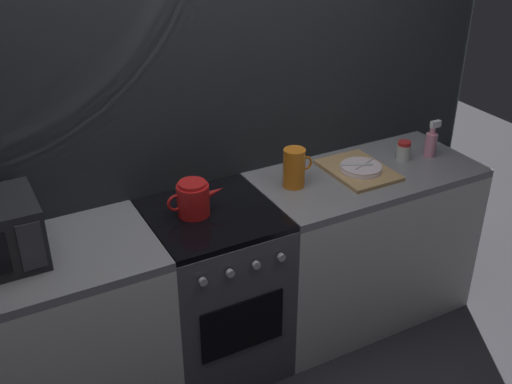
% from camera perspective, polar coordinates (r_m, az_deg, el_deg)
% --- Properties ---
extents(ground_plane, '(8.00, 8.00, 0.00)m').
position_cam_1_polar(ground_plane, '(3.45, -3.53, -14.92)').
color(ground_plane, '#2D2D33').
extents(back_wall, '(3.60, 0.05, 2.40)m').
position_cam_1_polar(back_wall, '(3.04, -6.80, 5.72)').
color(back_wall, gray).
rests_on(back_wall, ground_plane).
extents(counter_left, '(1.20, 0.60, 0.90)m').
position_cam_1_polar(counter_left, '(2.99, -20.05, -13.43)').
color(counter_left, silver).
rests_on(counter_left, ground_plane).
extents(stove_unit, '(0.60, 0.63, 0.90)m').
position_cam_1_polar(stove_unit, '(3.15, -3.76, -8.99)').
color(stove_unit, '#4C4C51').
rests_on(stove_unit, ground_plane).
extents(counter_right, '(1.20, 0.60, 0.90)m').
position_cam_1_polar(counter_right, '(3.54, 9.58, -4.67)').
color(counter_right, silver).
rests_on(counter_right, ground_plane).
extents(kettle, '(0.28, 0.15, 0.17)m').
position_cam_1_polar(kettle, '(2.86, -5.76, -0.61)').
color(kettle, red).
rests_on(kettle, stove_unit).
extents(pitcher, '(0.16, 0.11, 0.20)m').
position_cam_1_polar(pitcher, '(3.09, 3.53, 2.23)').
color(pitcher, orange).
rests_on(pitcher, counter_right).
extents(dish_pile, '(0.30, 0.40, 0.06)m').
position_cam_1_polar(dish_pile, '(3.30, 9.40, 2.07)').
color(dish_pile, tan).
rests_on(dish_pile, counter_right).
extents(spice_jar, '(0.08, 0.08, 0.10)m').
position_cam_1_polar(spice_jar, '(3.48, 13.35, 3.69)').
color(spice_jar, silver).
rests_on(spice_jar, counter_right).
extents(spray_bottle, '(0.08, 0.06, 0.20)m').
position_cam_1_polar(spray_bottle, '(3.55, 15.76, 4.38)').
color(spray_bottle, pink).
rests_on(spray_bottle, counter_right).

